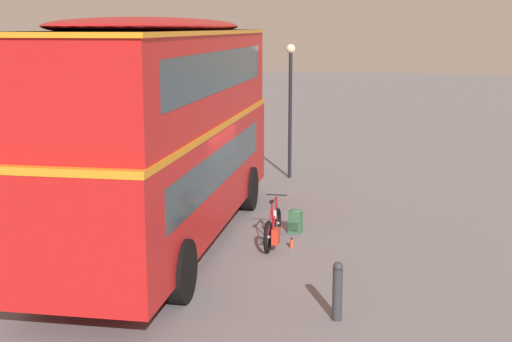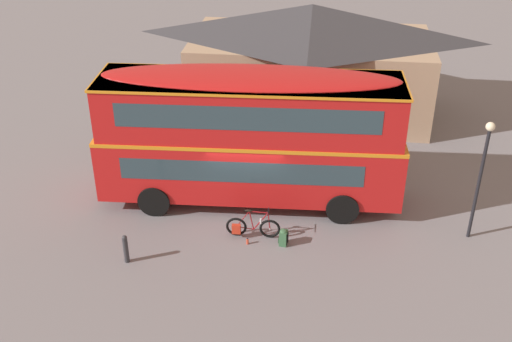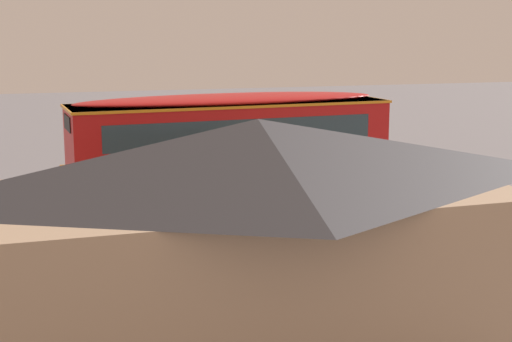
% 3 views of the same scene
% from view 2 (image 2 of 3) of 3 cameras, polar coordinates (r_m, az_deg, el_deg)
% --- Properties ---
extents(ground_plane, '(120.00, 120.00, 0.00)m').
position_cam_2_polar(ground_plane, '(21.81, -0.71, -3.41)').
color(ground_plane, slate).
extents(double_decker_bus, '(10.40, 3.18, 4.79)m').
position_cam_2_polar(double_decker_bus, '(20.99, -0.54, 3.50)').
color(double_decker_bus, black).
rests_on(double_decker_bus, ground).
extents(touring_bicycle, '(1.77, 0.50, 1.02)m').
position_cam_2_polar(touring_bicycle, '(20.20, -0.46, -5.14)').
color(touring_bicycle, black).
rests_on(touring_bicycle, ground).
extents(backpack_on_ground, '(0.32, 0.31, 0.56)m').
position_cam_2_polar(backpack_on_ground, '(19.92, 2.52, -6.04)').
color(backpack_on_ground, '#386642').
rests_on(backpack_on_ground, ground).
extents(water_bottle_red_squeeze, '(0.08, 0.08, 0.22)m').
position_cam_2_polar(water_bottle_red_squeeze, '(20.03, -0.79, -6.43)').
color(water_bottle_red_squeeze, '#D84C33').
rests_on(water_bottle_red_squeeze, ground).
extents(pub_building, '(10.89, 5.85, 4.97)m').
position_cam_2_polar(pub_building, '(28.16, 4.99, 10.15)').
color(pub_building, tan).
rests_on(pub_building, ground).
extents(street_lamp, '(0.28, 0.28, 4.09)m').
position_cam_2_polar(street_lamp, '(20.26, 19.93, 0.30)').
color(street_lamp, black).
rests_on(street_lamp, ground).
extents(kerb_bollard, '(0.16, 0.16, 0.97)m').
position_cam_2_polar(kerb_bollard, '(19.47, -11.81, -6.93)').
color(kerb_bollard, '#333338').
rests_on(kerb_bollard, ground).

